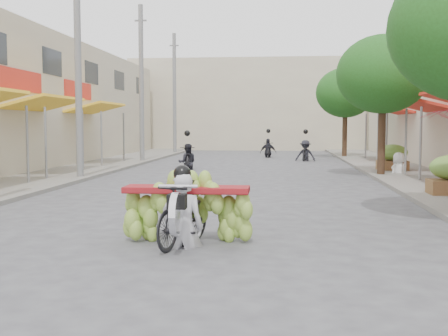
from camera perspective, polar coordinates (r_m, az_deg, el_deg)
ground at (r=7.67m, az=-7.17°, el=-10.35°), size 120.00×120.00×0.00m
sidewalk_left at (r=23.94m, az=-15.52°, el=-0.27°), size 4.00×60.00×0.12m
sidewalk_right at (r=22.94m, az=19.15°, el=-0.55°), size 4.00×60.00×0.12m
far_building at (r=45.29m, az=3.64°, el=6.37°), size 20.00×6.00×7.00m
utility_pole_mid at (r=20.59m, az=-14.61°, el=10.06°), size 0.60×0.24×8.00m
utility_pole_far at (r=29.18m, az=-8.40°, el=8.46°), size 0.60×0.24×8.00m
utility_pole_back at (r=37.95m, az=-5.05°, el=7.54°), size 0.60×0.24×8.00m
street_tree_mid at (r=21.63m, az=15.84°, el=9.12°), size 3.40×3.40×5.25m
street_tree_far at (r=33.49m, az=12.23°, el=7.46°), size 3.40×3.40×5.25m
produce_crate_far at (r=23.70m, az=16.75°, el=1.24°), size 1.20×0.88×1.16m
banana_motorbike at (r=9.13m, az=-4.03°, el=-3.26°), size 2.20×1.91×2.23m
pedestrian at (r=22.36m, az=17.36°, el=1.53°), size 0.89×0.82×1.56m
bg_motorbike_a at (r=24.45m, az=-3.75°, el=1.55°), size 0.91×1.79×1.95m
bg_motorbike_b at (r=30.45m, az=8.28°, el=2.29°), size 1.13×1.79×1.95m
bg_motorbike_c at (r=33.50m, az=4.52°, el=2.46°), size 0.97×1.54×1.95m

